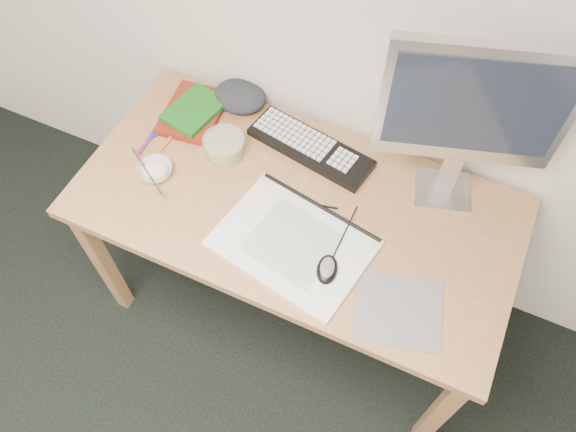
% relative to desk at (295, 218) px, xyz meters
% --- Properties ---
extents(desk, '(1.40, 0.70, 0.75)m').
position_rel_desk_xyz_m(desk, '(0.00, 0.00, 0.00)').
color(desk, tan).
rests_on(desk, ground).
extents(mousepad, '(0.29, 0.27, 0.00)m').
position_rel_desk_xyz_m(mousepad, '(0.41, -0.20, 0.08)').
color(mousepad, slate).
rests_on(mousepad, desk).
extents(sketchpad, '(0.50, 0.39, 0.01)m').
position_rel_desk_xyz_m(sketchpad, '(0.05, -0.14, 0.09)').
color(sketchpad, white).
rests_on(sketchpad, desk).
extents(keyboard, '(0.45, 0.21, 0.03)m').
position_rel_desk_xyz_m(keyboard, '(-0.04, 0.22, 0.09)').
color(keyboard, black).
rests_on(keyboard, desk).
extents(monitor, '(0.49, 0.20, 0.59)m').
position_rel_desk_xyz_m(monitor, '(0.40, 0.25, 0.45)').
color(monitor, silver).
rests_on(monitor, desk).
extents(mouse, '(0.08, 0.11, 0.03)m').
position_rel_desk_xyz_m(mouse, '(0.18, -0.18, 0.11)').
color(mouse, black).
rests_on(mouse, sketchpad).
extents(rice_bowl, '(0.12, 0.12, 0.03)m').
position_rel_desk_xyz_m(rice_bowl, '(-0.46, -0.08, 0.10)').
color(rice_bowl, white).
rests_on(rice_bowl, desk).
extents(chopsticks, '(0.20, 0.14, 0.02)m').
position_rel_desk_xyz_m(chopsticks, '(-0.47, -0.11, 0.12)').
color(chopsticks, '#AAAAAC').
rests_on(chopsticks, rice_bowl).
extents(fruit_tub, '(0.16, 0.16, 0.07)m').
position_rel_desk_xyz_m(fruit_tub, '(-0.30, 0.09, 0.12)').
color(fruit_tub, '#D9C94C').
rests_on(fruit_tub, desk).
extents(book_red, '(0.22, 0.27, 0.03)m').
position_rel_desk_xyz_m(book_red, '(-0.48, 0.20, 0.09)').
color(book_red, maroon).
rests_on(book_red, desk).
extents(book_green, '(0.18, 0.23, 0.02)m').
position_rel_desk_xyz_m(book_green, '(-0.47, 0.19, 0.12)').
color(book_green, '#19661A').
rests_on(book_green, book_red).
extents(cloth_lump, '(0.17, 0.15, 0.07)m').
position_rel_desk_xyz_m(cloth_lump, '(-0.36, 0.31, 0.12)').
color(cloth_lump, '#282C30').
rests_on(cloth_lump, desk).
extents(pencil_pink, '(0.17, 0.01, 0.01)m').
position_rel_desk_xyz_m(pencil_pink, '(0.04, 0.01, 0.09)').
color(pencil_pink, pink).
rests_on(pencil_pink, desk).
extents(pencil_tan, '(0.19, 0.07, 0.01)m').
position_rel_desk_xyz_m(pencil_tan, '(0.06, 0.01, 0.09)').
color(pencil_tan, '#A87F59').
rests_on(pencil_tan, desk).
extents(pencil_black, '(0.17, 0.05, 0.01)m').
position_rel_desk_xyz_m(pencil_black, '(0.04, 0.02, 0.09)').
color(pencil_black, black).
rests_on(pencil_black, desk).
extents(marker_blue, '(0.05, 0.13, 0.01)m').
position_rel_desk_xyz_m(marker_blue, '(-0.54, 0.10, 0.09)').
color(marker_blue, '#1D339E').
rests_on(marker_blue, desk).
extents(marker_orange, '(0.02, 0.14, 0.01)m').
position_rel_desk_xyz_m(marker_orange, '(-0.50, 0.07, 0.09)').
color(marker_orange, orange).
rests_on(marker_orange, desk).
extents(marker_purple, '(0.02, 0.14, 0.01)m').
position_rel_desk_xyz_m(marker_purple, '(-0.56, 0.04, 0.09)').
color(marker_purple, '#7A2589').
rests_on(marker_purple, desk).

